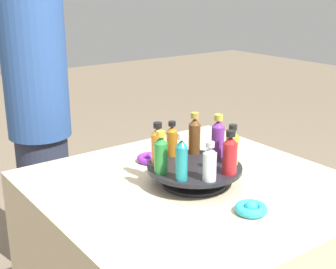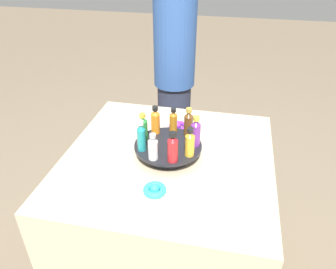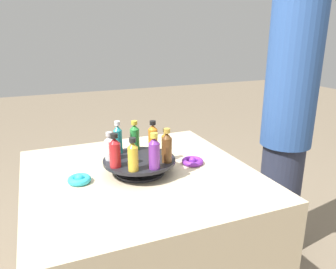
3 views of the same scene
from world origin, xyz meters
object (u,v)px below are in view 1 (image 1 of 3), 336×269
object	(u,v)px
bottle_orange	(158,145)
bottle_clear	(210,163)
bottle_purple	(218,137)
bottle_red	(230,154)
bottle_amber	(171,140)
ribbon_bow_purple	(150,158)
bottle_brown	(194,135)
bottle_gold	(232,146)
display_stand	(194,173)
ribbon_bow_teal	(252,208)
bottle_green	(161,154)
person_figure	(38,105)
bottle_teal	(181,159)

from	to	relation	value
bottle_orange	bottle_clear	world-z (taller)	bottle_orange
bottle_purple	bottle_red	xyz separation A→B (m)	(-0.13, 0.07, -0.00)
bottle_amber	ribbon_bow_purple	distance (m)	0.16
bottle_purple	bottle_brown	bearing A→B (deg)	31.21
ribbon_bow_purple	bottle_gold	bearing A→B (deg)	-160.52
bottle_purple	display_stand	bearing A→B (deg)	101.21
ribbon_bow_teal	bottle_clear	bearing A→B (deg)	17.25
ribbon_bow_teal	bottle_brown	bearing A→B (deg)	-11.78
bottle_green	bottle_orange	bearing A→B (deg)	-28.79
bottle_orange	person_figure	distance (m)	0.79
bottle_amber	bottle_clear	world-z (taller)	same
display_stand	ribbon_bow_purple	distance (m)	0.24
bottle_orange	bottle_green	distance (m)	0.08
bottle_red	ribbon_bow_purple	distance (m)	0.36
bottle_orange	ribbon_bow_teal	bearing A→B (deg)	-166.33
bottle_purple	ribbon_bow_purple	size ratio (longest dim) A/B	1.46
bottle_brown	bottle_clear	size ratio (longest dim) A/B	1.20
display_stand	bottle_amber	xyz separation A→B (m)	(0.11, 0.00, 0.07)
bottle_teal	bottle_gold	bearing A→B (deg)	-88.79
ribbon_bow_teal	ribbon_bow_purple	bearing A→B (deg)	0.82
bottle_teal	bottle_clear	bearing A→B (deg)	-128.79
bottle_amber	bottle_red	distance (m)	0.22
bottle_brown	bottle_green	size ratio (longest dim) A/B	1.07
bottle_gold	bottle_red	size ratio (longest dim) A/B	0.96
display_stand	bottle_orange	world-z (taller)	bottle_orange
display_stand	bottle_brown	world-z (taller)	bottle_brown
bottle_gold	bottle_teal	size ratio (longest dim) A/B	0.91
bottle_teal	person_figure	world-z (taller)	person_figure
display_stand	ribbon_bow_teal	distance (m)	0.24
bottle_gold	ribbon_bow_purple	world-z (taller)	bottle_gold
bottle_clear	ribbon_bow_teal	size ratio (longest dim) A/B	1.29
bottle_gold	bottle_red	bearing A→B (deg)	131.21
bottle_orange	bottle_green	world-z (taller)	bottle_orange
bottle_clear	person_figure	xyz separation A→B (m)	(0.98, 0.11, -0.02)
ribbon_bow_purple	bottle_amber	bearing A→B (deg)	-179.53
display_stand	bottle_orange	bearing A→B (deg)	41.21
bottle_red	ribbon_bow_purple	size ratio (longest dim) A/B	1.39
bottle_teal	bottle_purple	bearing A→B (deg)	-68.79
bottle_orange	bottle_gold	bearing A→B (deg)	-128.79
bottle_purple	bottle_red	size ratio (longest dim) A/B	1.05
bottle_gold	bottle_amber	xyz separation A→B (m)	(0.17, 0.10, -0.01)
bottle_purple	bottle_amber	world-z (taller)	bottle_purple
bottle_brown	bottle_orange	xyz separation A→B (m)	(-0.00, 0.15, -0.00)
bottle_orange	bottle_teal	size ratio (longest dim) A/B	0.94
bottle_purple	bottle_orange	size ratio (longest dim) A/B	1.06
display_stand	bottle_purple	size ratio (longest dim) A/B	2.10
bottle_orange	bottle_red	size ratio (longest dim) A/B	0.99
bottle_purple	bottle_green	size ratio (longest dim) A/B	1.08
bottle_teal	ribbon_bow_teal	world-z (taller)	bottle_teal
bottle_purple	bottle_teal	size ratio (longest dim) A/B	1.00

